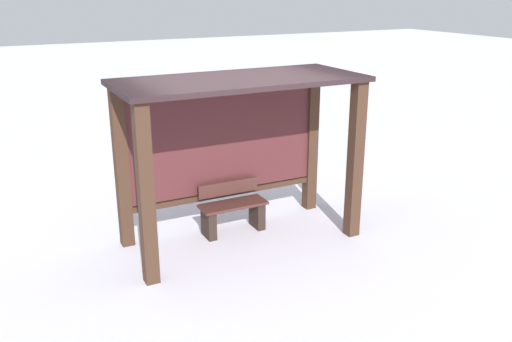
# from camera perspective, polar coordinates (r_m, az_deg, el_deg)

# --- Properties ---
(ground_plane) EXTENTS (60.00, 60.00, 0.00)m
(ground_plane) POSITION_cam_1_polar(r_m,az_deg,el_deg) (7.83, -1.51, -7.07)
(ground_plane) COLOR white
(bus_shelter) EXTENTS (3.24, 1.43, 2.28)m
(bus_shelter) POSITION_cam_1_polar(r_m,az_deg,el_deg) (7.49, -2.35, 4.51)
(bus_shelter) COLOR #422A1C
(bus_shelter) RESTS_ON ground
(bench_left_inside) EXTENTS (0.97, 0.38, 0.73)m
(bench_left_inside) POSITION_cam_1_polar(r_m,az_deg,el_deg) (7.94, -2.45, -4.14)
(bench_left_inside) COLOR #4A2723
(bench_left_inside) RESTS_ON ground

